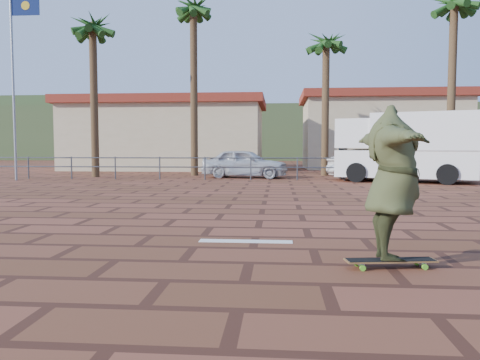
{
  "coord_description": "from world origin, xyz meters",
  "views": [
    {
      "loc": [
        1.18,
        -8.11,
        1.41
      ],
      "look_at": [
        0.47,
        0.57,
        0.8
      ],
      "focal_mm": 35.0,
      "sensor_mm": 36.0,
      "label": 1
    }
  ],
  "objects_px": {
    "car_silver": "(245,163)",
    "skateboarder": "(392,183)",
    "car_white": "(374,164)",
    "campervan": "(406,146)",
    "longboard": "(390,261)"
  },
  "relations": [
    {
      "from": "car_white",
      "to": "car_silver",
      "type": "bearing_deg",
      "value": 57.65
    },
    {
      "from": "longboard",
      "to": "car_white",
      "type": "relative_size",
      "value": 0.27
    },
    {
      "from": "car_silver",
      "to": "car_white",
      "type": "relative_size",
      "value": 0.98
    },
    {
      "from": "car_silver",
      "to": "car_white",
      "type": "height_order",
      "value": "car_silver"
    },
    {
      "from": "longboard",
      "to": "car_white",
      "type": "xyz_separation_m",
      "value": [
        2.91,
        15.61,
        0.58
      ]
    },
    {
      "from": "car_silver",
      "to": "car_white",
      "type": "distance_m",
      "value": 5.78
    },
    {
      "from": "car_silver",
      "to": "skateboarder",
      "type": "bearing_deg",
      "value": -161.98
    },
    {
      "from": "car_silver",
      "to": "longboard",
      "type": "bearing_deg",
      "value": -161.98
    },
    {
      "from": "skateboarder",
      "to": "car_white",
      "type": "xyz_separation_m",
      "value": [
        2.91,
        15.61,
        -0.33
      ]
    },
    {
      "from": "car_white",
      "to": "skateboarder",
      "type": "bearing_deg",
      "value": 142.44
    },
    {
      "from": "longboard",
      "to": "car_silver",
      "type": "bearing_deg",
      "value": 91.57
    },
    {
      "from": "campervan",
      "to": "car_silver",
      "type": "height_order",
      "value": "campervan"
    },
    {
      "from": "skateboarder",
      "to": "campervan",
      "type": "height_order",
      "value": "campervan"
    },
    {
      "from": "longboard",
      "to": "campervan",
      "type": "bearing_deg",
      "value": 66.07
    },
    {
      "from": "longboard",
      "to": "skateboarder",
      "type": "xyz_separation_m",
      "value": [
        0.0,
        -0.0,
        0.91
      ]
    }
  ]
}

